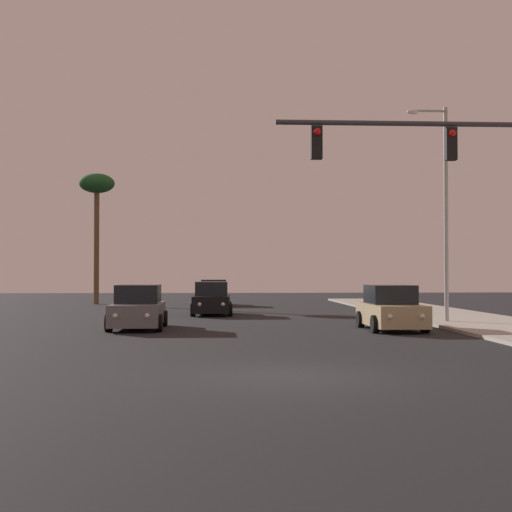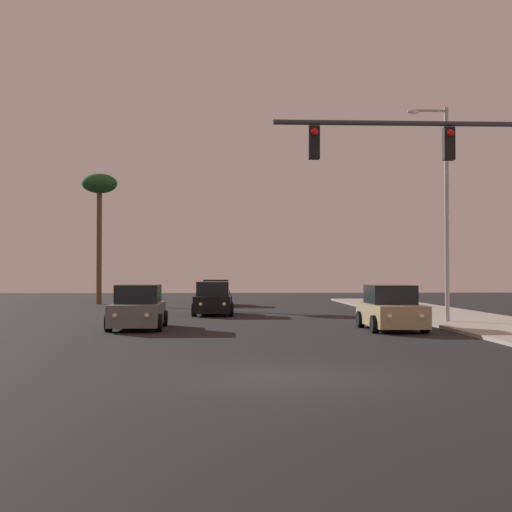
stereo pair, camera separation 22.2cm
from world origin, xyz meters
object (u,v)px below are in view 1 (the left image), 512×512
Objects in this scene: street_lamp at (443,202)px; palm_tree_far at (97,191)px; car_tan at (391,310)px; traffic_light_mast at (467,178)px; car_green at (214,294)px; car_grey at (138,309)px; car_black at (212,300)px.

palm_tree_far is at bearing 132.46° from street_lamp.
traffic_light_mast reaches higher than car_tan.
street_lamp is (9.72, -17.05, 4.36)m from car_green.
car_grey is 13.45m from traffic_light_mast.
car_grey and car_tan have the same top height.
car_black is at bearing -57.83° from palm_tree_far.
street_lamp is at bearing -134.77° from car_tan.
car_black is 0.49× the size of palm_tree_far.
car_black is at bearing 112.56° from traffic_light_mast.
palm_tree_far is (-14.68, 22.42, 6.94)m from car_tan.
car_green and car_grey have the same top height.
palm_tree_far is (-7.91, 12.57, 6.94)m from car_black.
car_tan is 0.49× the size of palm_tree_far.
car_grey is at bearing 82.33° from car_green.
car_green is at bearing -98.55° from car_grey.
palm_tree_far is at bearing -76.68° from car_grey.
car_grey and car_black have the same top height.
car_black is (2.73, 8.83, 0.00)m from car_grey.
car_green is 10.80m from palm_tree_far.
car_green is at bearing -72.25° from car_tan.
palm_tree_far is (-17.68, 19.32, 2.59)m from street_lamp.
palm_tree_far is (-15.01, 29.67, 2.97)m from traffic_light_mast.
street_lamp is at bearing -47.54° from palm_tree_far.
traffic_light_mast reaches higher than car_green.
car_grey is 9.25m from car_black.
palm_tree_far is at bearing -15.28° from car_green.
car_tan is 6.13m from street_lamp.
car_black is at bearing 145.38° from street_lamp.
car_green is 1.00× the size of car_tan.
traffic_light_mast is at bearing 105.04° from car_green.
palm_tree_far is at bearing -56.57° from car_black.
car_tan is at bearing 109.05° from car_green.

